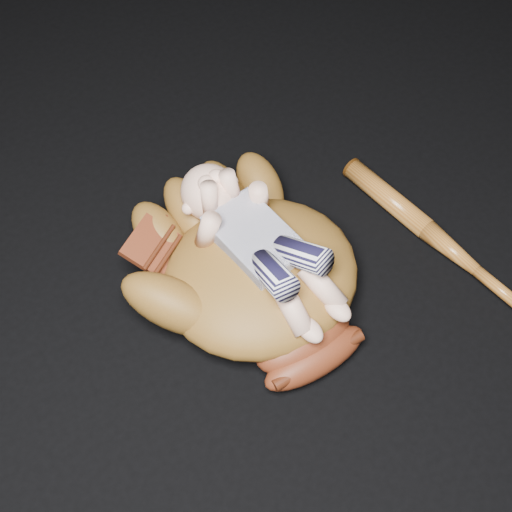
% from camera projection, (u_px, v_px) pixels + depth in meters
% --- Properties ---
extents(baseball_glove, '(0.45, 0.52, 0.16)m').
position_uv_depth(baseball_glove, '(261.00, 270.00, 1.26)').
color(baseball_glove, '#5C3A13').
rests_on(baseball_glove, ground).
extents(newborn_baby, '(0.21, 0.40, 0.16)m').
position_uv_depth(newborn_baby, '(266.00, 246.00, 1.22)').
color(newborn_baby, '#ECB498').
rests_on(newborn_baby, baseball_glove).
extents(baseball_bat, '(0.10, 0.47, 0.04)m').
position_uv_depth(baseball_bat, '(437.00, 238.00, 1.37)').
color(baseball_bat, brown).
rests_on(baseball_bat, ground).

